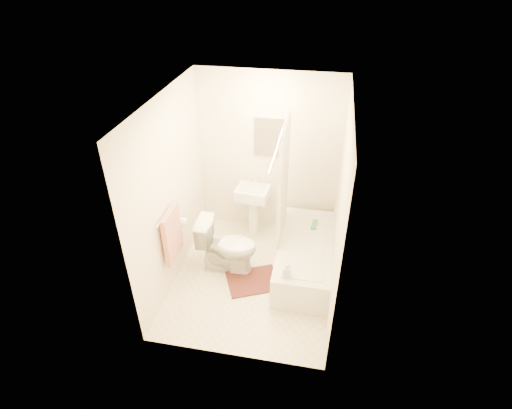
% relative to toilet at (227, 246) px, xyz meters
% --- Properties ---
extents(floor, '(2.40, 2.40, 0.00)m').
position_rel_toilet_xyz_m(floor, '(0.36, -0.13, -0.38)').
color(floor, beige).
rests_on(floor, ground).
extents(ceiling, '(2.40, 2.40, 0.00)m').
position_rel_toilet_xyz_m(ceiling, '(0.36, -0.13, 2.02)').
color(ceiling, white).
rests_on(ceiling, ground).
extents(wall_back, '(2.00, 0.02, 2.40)m').
position_rel_toilet_xyz_m(wall_back, '(0.36, 1.07, 0.82)').
color(wall_back, beige).
rests_on(wall_back, ground).
extents(wall_left, '(0.02, 2.40, 2.40)m').
position_rel_toilet_xyz_m(wall_left, '(-0.64, -0.13, 0.82)').
color(wall_left, beige).
rests_on(wall_left, ground).
extents(wall_right, '(0.02, 2.40, 2.40)m').
position_rel_toilet_xyz_m(wall_right, '(1.36, -0.13, 0.82)').
color(wall_right, beige).
rests_on(wall_right, ground).
extents(mirror, '(0.40, 0.03, 0.55)m').
position_rel_toilet_xyz_m(mirror, '(0.36, 1.05, 1.12)').
color(mirror, white).
rests_on(mirror, wall_back).
extents(curtain_rod, '(0.03, 1.70, 0.03)m').
position_rel_toilet_xyz_m(curtain_rod, '(0.66, -0.03, 1.62)').
color(curtain_rod, silver).
rests_on(curtain_rod, wall_back).
extents(shower_curtain, '(0.04, 0.80, 1.55)m').
position_rel_toilet_xyz_m(shower_curtain, '(0.66, 0.37, 0.84)').
color(shower_curtain, silver).
rests_on(shower_curtain, curtain_rod).
extents(towel_bar, '(0.02, 0.60, 0.02)m').
position_rel_toilet_xyz_m(towel_bar, '(-0.60, -0.38, 0.72)').
color(towel_bar, silver).
rests_on(towel_bar, wall_left).
extents(towel, '(0.06, 0.45, 0.66)m').
position_rel_toilet_xyz_m(towel, '(-0.57, -0.38, 0.40)').
color(towel, '#CC7266').
rests_on(towel, towel_bar).
extents(toilet_paper, '(0.11, 0.12, 0.12)m').
position_rel_toilet_xyz_m(toilet_paper, '(-0.57, -0.01, 0.32)').
color(toilet_paper, white).
rests_on(toilet_paper, wall_left).
extents(toilet, '(0.78, 0.45, 0.76)m').
position_rel_toilet_xyz_m(toilet, '(0.00, 0.00, 0.00)').
color(toilet, white).
rests_on(toilet, floor).
extents(sink, '(0.48, 0.40, 0.89)m').
position_rel_toilet_xyz_m(sink, '(0.18, 0.82, 0.06)').
color(sink, white).
rests_on(sink, floor).
extents(bathtub, '(0.69, 1.59, 0.45)m').
position_rel_toilet_xyz_m(bathtub, '(1.01, 0.17, -0.16)').
color(bathtub, silver).
rests_on(bathtub, floor).
extents(bath_mat, '(0.80, 0.71, 0.02)m').
position_rel_toilet_xyz_m(bath_mat, '(0.38, -0.20, -0.37)').
color(bath_mat, '#532A1B').
rests_on(bath_mat, floor).
extents(soap_bottle, '(0.10, 0.10, 0.21)m').
position_rel_toilet_xyz_m(soap_bottle, '(0.84, -0.49, 0.17)').
color(soap_bottle, white).
rests_on(soap_bottle, bathtub).
extents(scrub_brush, '(0.08, 0.22, 0.04)m').
position_rel_toilet_xyz_m(scrub_brush, '(1.09, 0.57, 0.09)').
color(scrub_brush, green).
rests_on(scrub_brush, bathtub).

